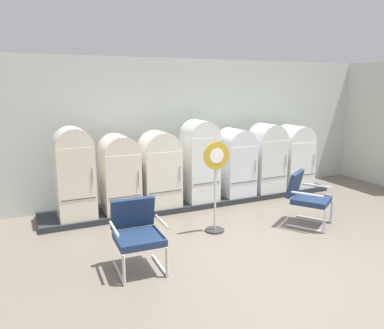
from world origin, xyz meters
The scene contains 14 objects.
ground centered at (0.00, 0.00, -0.03)m, with size 12.00×10.00×0.05m, color #71665A.
back_wall centered at (0.00, 3.66, 1.47)m, with size 11.76×0.12×2.92m.
side_wall_right centered at (4.66, 2.47, 1.45)m, with size 0.16×2.20×2.92m.
display_plinth centered at (0.00, 3.02, 0.05)m, with size 6.16×0.95×0.10m, color #262A2E.
refrigerator_0 centered at (-2.42, 2.89, 0.95)m, with size 0.63×0.62×1.58m.
refrigerator_1 centered at (-1.63, 2.93, 0.84)m, with size 0.64×0.71×1.40m.
refrigerator_2 centered at (-0.86, 2.88, 0.86)m, with size 0.70×0.61×1.43m.
refrigerator_3 centered at (-0.01, 2.89, 0.96)m, with size 0.63×0.63×1.61m.
refrigerator_4 centered at (0.85, 2.94, 0.84)m, with size 0.66×0.73×1.39m.
refrigerator_5 centered at (1.61, 2.89, 0.88)m, with size 0.67×0.62×1.46m.
refrigerator_6 centered at (2.38, 2.93, 0.83)m, with size 0.69×0.71×1.39m.
armchair_left centered at (-1.96, 0.80, 0.51)m, with size 0.68×0.71×0.92m.
armchair_right centered at (1.17, 1.12, 0.51)m, with size 0.87×0.90×0.92m.
sign_stand centered at (-0.42, 1.49, 0.73)m, with size 0.45×0.32×1.51m.
Camera 1 is at (-3.28, -3.71, 2.39)m, focal length 35.39 mm.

